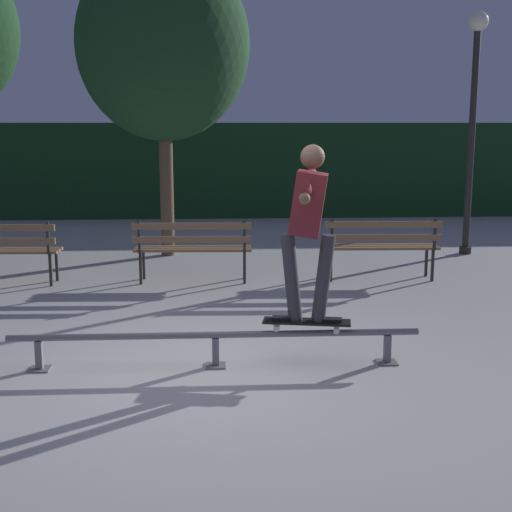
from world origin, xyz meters
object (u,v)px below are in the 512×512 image
at_px(skateboard, 307,322).
at_px(park_bench_left_center, 193,244).
at_px(park_bench_right_center, 381,242).
at_px(grind_rail, 215,340).
at_px(tree_behind_benches, 163,45).
at_px(skateboarder, 309,218).
at_px(lamp_post_right, 474,103).

xyz_separation_m(skateboard, park_bench_left_center, (-1.12, 3.37, 0.14)).
bearing_deg(park_bench_right_center, park_bench_left_center, 180.00).
bearing_deg(grind_rail, park_bench_left_center, 95.19).
height_order(park_bench_right_center, tree_behind_benches, tree_behind_benches).
xyz_separation_m(skateboarder, park_bench_right_center, (1.47, 3.37, -0.79)).
distance_m(park_bench_left_center, tree_behind_benches, 3.55).
distance_m(grind_rail, park_bench_left_center, 3.40).
relative_size(grind_rail, skateboarder, 2.34).
distance_m(skateboarder, tree_behind_benches, 6.05).
distance_m(grind_rail, lamp_post_right, 7.12).
relative_size(skateboard, park_bench_right_center, 0.50).
bearing_deg(skateboard, park_bench_left_center, 108.39).
bearing_deg(lamp_post_right, grind_rail, -128.34).
bearing_deg(park_bench_left_center, grind_rail, -84.81).
bearing_deg(skateboard, tree_behind_benches, 106.35).
bearing_deg(tree_behind_benches, skateboard, -73.65).
relative_size(skateboarder, lamp_post_right, 0.40).
bearing_deg(tree_behind_benches, park_bench_right_center, -34.16).
xyz_separation_m(skateboard, tree_behind_benches, (-1.60, 5.46, 2.97)).
relative_size(grind_rail, lamp_post_right, 0.94).
height_order(park_bench_left_center, tree_behind_benches, tree_behind_benches).
bearing_deg(skateboarder, tree_behind_benches, 106.38).
height_order(skateboarder, lamp_post_right, lamp_post_right).
relative_size(park_bench_left_center, tree_behind_benches, 0.33).
relative_size(park_bench_right_center, lamp_post_right, 0.41).
bearing_deg(grind_rail, skateboard, -0.00).
bearing_deg(skateboarder, lamp_post_right, 57.52).
xyz_separation_m(grind_rail, park_bench_left_center, (-0.31, 3.37, 0.29)).
xyz_separation_m(grind_rail, tree_behind_benches, (-0.79, 5.46, 3.12)).
distance_m(park_bench_right_center, lamp_post_right, 3.34).
relative_size(skateboard, park_bench_left_center, 0.50).
relative_size(skateboarder, park_bench_right_center, 0.97).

